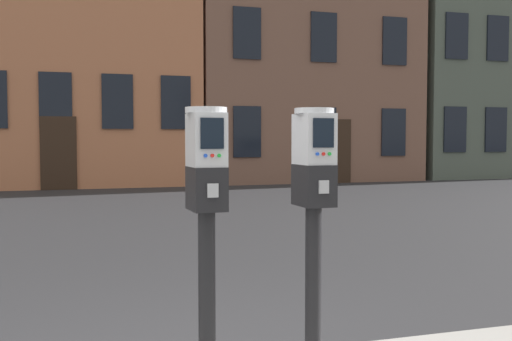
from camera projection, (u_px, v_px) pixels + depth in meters
The scene contains 4 objects.
parking_meter_near_kerb at pixel (207, 198), 3.10m from camera, with size 0.22×0.26×1.51m.
parking_meter_twin_adjacent at pixel (314, 194), 3.28m from camera, with size 0.22×0.26×1.51m.
townhouse_orange_brick at pixel (292, 12), 22.00m from camera, with size 7.77×5.81×12.22m.
townhouse_brick_corner at pixel (461, 16), 24.66m from camera, with size 6.85×6.68×12.98m.
Camera 1 is at (-0.60, -3.30, 1.49)m, focal length 42.08 mm.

